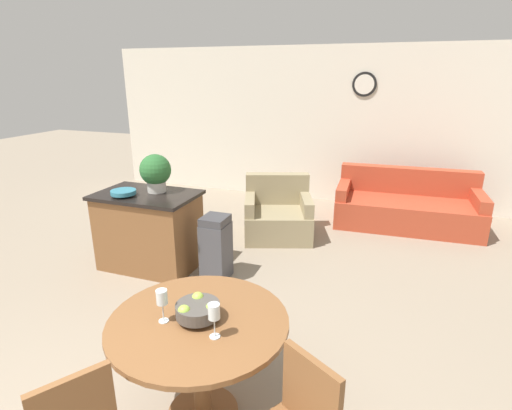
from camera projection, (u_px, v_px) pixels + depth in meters
wall_back at (317, 125)px, 7.10m from camera, size 8.00×0.09×2.70m
dining_table at (200, 343)px, 2.56m from camera, size 1.14×1.14×0.77m
fruit_bowl at (198, 309)px, 2.48m from camera, size 0.28×0.28×0.14m
wine_glass_left at (162, 298)px, 2.43m from camera, size 0.07×0.07×0.22m
wine_glass_right at (214, 313)px, 2.29m from camera, size 0.07×0.07×0.22m
kitchen_island at (149, 230)px, 4.75m from camera, size 1.16×0.74×0.92m
teal_bowl at (123, 192)px, 4.49m from camera, size 0.28×0.28×0.07m
potted_plant at (156, 172)px, 4.60m from camera, size 0.36×0.36×0.44m
trash_bin at (216, 248)px, 4.49m from camera, size 0.28×0.32×0.74m
couch at (406, 207)px, 6.12m from camera, size 2.12×1.09×0.83m
armchair at (278, 216)px, 5.71m from camera, size 1.15×1.10×0.85m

